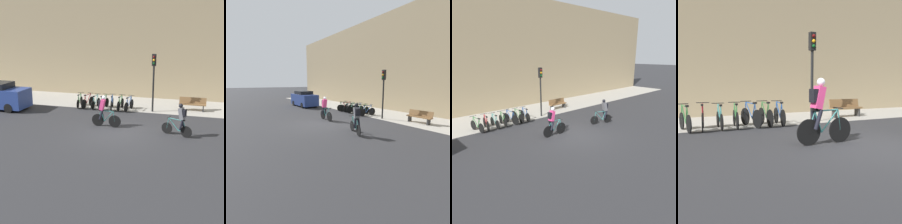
{
  "view_description": "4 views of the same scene",
  "coord_description": "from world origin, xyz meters",
  "views": [
    {
      "loc": [
        4.1,
        -15.24,
        5.47
      ],
      "look_at": [
        -0.69,
        1.31,
        0.77
      ],
      "focal_mm": 50.0,
      "sensor_mm": 36.0,
      "label": 1
    },
    {
      "loc": [
        10.42,
        -5.73,
        2.84
      ],
      "look_at": [
        0.22,
        1.23,
        0.76
      ],
      "focal_mm": 28.0,
      "sensor_mm": 36.0,
      "label": 2
    },
    {
      "loc": [
        -8.96,
        -8.67,
        4.77
      ],
      "look_at": [
        0.77,
        1.91,
        0.97
      ],
      "focal_mm": 35.0,
      "sensor_mm": 36.0,
      "label": 3
    },
    {
      "loc": [
        -5.14,
        -5.44,
        1.61
      ],
      "look_at": [
        -1.01,
        2.84,
        0.71
      ],
      "focal_mm": 45.0,
      "sensor_mm": 36.0,
      "label": 4
    }
  ],
  "objects": [
    {
      "name": "parked_bike_2",
      "position": [
        -2.9,
        4.8,
        0.38
      ],
      "size": [
        0.46,
        1.59,
        0.93
      ],
      "color": "black",
      "rests_on": "ground"
    },
    {
      "name": "parked_bike_3",
      "position": [
        -2.31,
        4.8,
        0.39
      ],
      "size": [
        0.46,
        1.61,
        0.95
      ],
      "color": "black",
      "rests_on": "ground"
    },
    {
      "name": "parked_bike_0",
      "position": [
        -4.1,
        4.8,
        0.38
      ],
      "size": [
        0.46,
        1.61,
        0.95
      ],
      "color": "black",
      "rests_on": "ground"
    },
    {
      "name": "parked_bike_4",
      "position": [
        -1.71,
        4.8,
        0.41
      ],
      "size": [
        0.46,
        1.65,
        0.98
      ],
      "color": "black",
      "rests_on": "ground"
    },
    {
      "name": "parked_bike_1",
      "position": [
        -3.5,
        4.8,
        0.4
      ],
      "size": [
        0.48,
        1.67,
        0.97
      ],
      "color": "black",
      "rests_on": "ground"
    },
    {
      "name": "ground",
      "position": [
        0.0,
        0.0,
        0.0
      ],
      "size": [
        200.0,
        200.0,
        0.0
      ],
      "primitive_type": "plane",
      "color": "#2B2B2D"
    },
    {
      "name": "cyclist_pink",
      "position": [
        -1.07,
        0.9,
        0.95
      ],
      "size": [
        1.71,
        0.46,
        1.79
      ],
      "color": "black",
      "rests_on": "ground"
    },
    {
      "name": "kerb_strip",
      "position": [
        0.0,
        6.75,
        0.0
      ],
      "size": [
        44.0,
        4.5,
        0.01
      ],
      "primitive_type": "cube",
      "color": "#A39E93",
      "rests_on": "ground"
    },
    {
      "name": "parked_bike_5",
      "position": [
        -1.11,
        4.8,
        0.4
      ],
      "size": [
        0.46,
        1.67,
        0.98
      ],
      "color": "black",
      "rests_on": "ground"
    },
    {
      "name": "building_facade",
      "position": [
        0.0,
        9.3,
        4.92
      ],
      "size": [
        44.0,
        0.6,
        9.83
      ],
      "primitive_type": "cube",
      "color": "#9E8966",
      "rests_on": "ground"
    },
    {
      "name": "parked_bike_6",
      "position": [
        -0.51,
        4.8,
        0.4
      ],
      "size": [
        0.46,
        1.67,
        0.96
      ],
      "color": "black",
      "rests_on": "ground"
    },
    {
      "name": "bench",
      "position": [
        3.64,
        5.91,
        0.47
      ],
      "size": [
        1.78,
        0.44,
        0.89
      ],
      "color": "brown",
      "rests_on": "ground"
    },
    {
      "name": "traffic_light_pole",
      "position": [
        1.08,
        4.92,
        2.63
      ],
      "size": [
        0.26,
        0.3,
        3.82
      ],
      "color": "black",
      "rests_on": "ground"
    }
  ]
}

